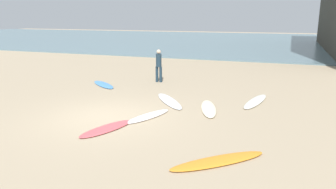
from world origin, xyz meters
The scene contains 10 objects.
ground_plane centered at (0.00, 0.00, 0.00)m, with size 120.00×120.00×0.00m, color tan.
ocean_water centered at (0.00, 35.15, 0.04)m, with size 120.00×40.00×0.08m, color slate.
surfboard_0 centered at (-2.83, 4.40, 0.04)m, with size 0.56×2.16×0.07m, color #4E95E2.
surfboard_1 centered at (1.28, 0.49, 0.03)m, with size 0.50×2.01×0.06m, color white.
surfboard_2 centered at (4.20, -2.13, 0.04)m, with size 0.52×2.48×0.08m, color orange.
surfboard_3 centered at (2.96, 2.07, 0.04)m, with size 0.51×2.32×0.08m, color #EFE4C2.
surfboard_4 centered at (0.61, -1.07, 0.03)m, with size 0.58×1.98×0.06m, color #DC545A.
surfboard_5 centered at (4.44, 3.70, 0.04)m, with size 0.49×2.56×0.07m, color silver.
surfboard_6 centered at (1.25, 2.58, 0.04)m, with size 0.54×2.59×0.07m, color silver.
beachgoer_near centered at (-0.60, 6.08, 0.92)m, with size 0.34×0.30×1.65m.
Camera 1 is at (5.52, -9.04, 3.30)m, focal length 34.84 mm.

